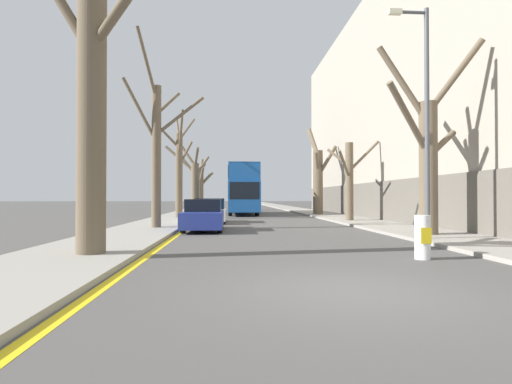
{
  "coord_description": "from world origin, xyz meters",
  "views": [
    {
      "loc": [
        -1.95,
        -6.28,
        1.51
      ],
      "look_at": [
        -0.01,
        23.9,
        1.91
      ],
      "focal_mm": 28.0,
      "sensor_mm": 36.0,
      "label": 1
    }
  ],
  "objects": [
    {
      "name": "street_tree_left_0",
      "position": [
        -5.48,
        3.79,
        4.23
      ],
      "size": [
        3.43,
        3.26,
        9.05
      ],
      "color": "brown",
      "rests_on": "ground"
    },
    {
      "name": "sidewalk_right",
      "position": [
        5.85,
        50.0,
        0.06
      ],
      "size": [
        3.2,
        120.0,
        0.12
      ],
      "primitive_type": "cube",
      "color": "gray",
      "rests_on": "ground"
    },
    {
      "name": "street_tree_left_3",
      "position": [
        -5.33,
        31.12,
        2.98
      ],
      "size": [
        4.06,
        4.8,
        6.54
      ],
      "color": "brown",
      "rests_on": "ground"
    },
    {
      "name": "street_tree_right_1",
      "position": [
        5.29,
        17.53,
        2.63
      ],
      "size": [
        3.31,
        2.72,
        5.08
      ],
      "color": "brown",
      "rests_on": "ground"
    },
    {
      "name": "street_tree_left_4",
      "position": [
        -5.46,
        39.36,
        2.87
      ],
      "size": [
        3.94,
        3.07,
        6.28
      ],
      "color": "brown",
      "rests_on": "ground"
    },
    {
      "name": "parked_car_0",
      "position": [
        -3.16,
        11.9,
        0.67
      ],
      "size": [
        1.75,
        4.21,
        1.42
      ],
      "color": "navy",
      "rests_on": "ground"
    },
    {
      "name": "parked_car_1",
      "position": [
        -3.16,
        17.52,
        0.68
      ],
      "size": [
        1.89,
        4.26,
        1.44
      ],
      "color": "silver",
      "rests_on": "ground"
    },
    {
      "name": "traffic_bollard",
      "position": [
        2.72,
        3.14,
        0.54
      ],
      "size": [
        0.37,
        0.38,
        1.07
      ],
      "color": "white",
      "rests_on": "ground"
    },
    {
      "name": "street_tree_right_2",
      "position": [
        5.27,
        26.26,
        3.23
      ],
      "size": [
        1.99,
        3.72,
        7.54
      ],
      "color": "brown",
      "rests_on": "ground"
    },
    {
      "name": "building_facade_right",
      "position": [
        12.44,
        21.46,
        7.8
      ],
      "size": [
        10.08,
        36.0,
        15.62
      ],
      "color": "#9E9384",
      "rests_on": "ground"
    },
    {
      "name": "street_tree_left_1",
      "position": [
        -5.38,
        12.48,
        3.84
      ],
      "size": [
        3.69,
        3.1,
        8.97
      ],
      "color": "brown",
      "rests_on": "ground"
    },
    {
      "name": "sidewalk_left",
      "position": [
        -5.85,
        50.0,
        0.06
      ],
      "size": [
        3.2,
        120.0,
        0.12
      ],
      "primitive_type": "cube",
      "color": "gray",
      "rests_on": "ground"
    },
    {
      "name": "double_decker_bus",
      "position": [
        -0.88,
        29.21,
        2.4
      ],
      "size": [
        2.54,
        10.63,
        4.23
      ],
      "color": "#19519E",
      "rests_on": "ground"
    },
    {
      "name": "kerb_line_stripe",
      "position": [
        -4.08,
        50.0,
        0.0
      ],
      "size": [
        0.24,
        120.0,
        0.01
      ],
      "primitive_type": "cube",
      "color": "yellow",
      "rests_on": "ground"
    },
    {
      "name": "ground_plane",
      "position": [
        0.0,
        0.0,
        0.0
      ],
      "size": [
        300.0,
        300.0,
        0.0
      ],
      "primitive_type": "plane",
      "color": "#4C4947"
    },
    {
      "name": "lamp_post",
      "position": [
        4.64,
        6.85,
        4.44
      ],
      "size": [
        1.4,
        0.2,
        7.96
      ],
      "color": "#4C4F54",
      "rests_on": "ground"
    },
    {
      "name": "street_tree_right_0",
      "position": [
        5.48,
        8.32,
        3.18
      ],
      "size": [
        3.73,
        3.53,
        7.26
      ],
      "color": "brown",
      "rests_on": "ground"
    },
    {
      "name": "street_tree_left_2",
      "position": [
        -5.51,
        21.81,
        3.61
      ],
      "size": [
        2.49,
        4.83,
        7.6
      ],
      "color": "brown",
      "rests_on": "ground"
    }
  ]
}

